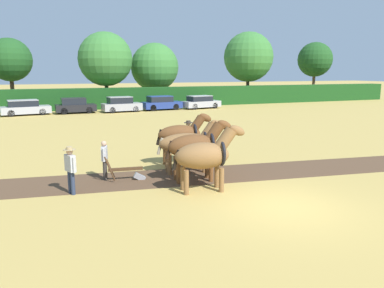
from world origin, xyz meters
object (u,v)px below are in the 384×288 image
(tree_center_right, at_px, (248,57))
(tree_right, at_px, (315,60))
(plow, at_px, (129,172))
(farmer_at_plow, at_px, (105,158))
(farmer_beside_team, at_px, (188,135))
(draft_horse_lead_right, at_px, (196,146))
(parked_car_far_left, at_px, (25,108))
(draft_horse_trail_right, at_px, (182,135))
(draft_horse_lead_left, at_px, (205,155))
(parked_car_left, at_px, (75,106))
(parked_car_center_left, at_px, (121,105))
(tree_center_left, at_px, (105,59))
(tree_left, at_px, (10,60))
(draft_horse_trail_left, at_px, (189,143))
(tree_center, at_px, (155,67))
(parked_car_center_right, at_px, (201,102))
(parked_car_center, at_px, (161,103))
(farmer_onlooker_left, at_px, (70,167))

(tree_center_right, xyz_separation_m, tree_right, (12.23, 1.33, -0.19))
(plow, xyz_separation_m, farmer_at_plow, (-0.84, 0.46, 0.55))
(farmer_at_plow, distance_m, farmer_beside_team, 5.21)
(draft_horse_lead_right, xyz_separation_m, parked_car_far_left, (-7.16, 26.11, -0.65))
(draft_horse_trail_right, relative_size, farmer_at_plow, 1.70)
(draft_horse_lead_left, height_order, parked_car_left, draft_horse_lead_left)
(draft_horse_trail_right, height_order, farmer_at_plow, draft_horse_trail_right)
(farmer_at_plow, bearing_deg, parked_car_center_left, 92.34)
(tree_center_left, relative_size, draft_horse_lead_left, 3.23)
(tree_left, relative_size, plow, 4.89)
(plow, distance_m, parked_car_left, 25.12)
(tree_center_left, distance_m, tree_center_right, 19.41)
(draft_horse_trail_left, relative_size, parked_car_far_left, 0.63)
(tree_center, bearing_deg, parked_car_center_right, -70.17)
(parked_car_left, relative_size, parked_car_center, 0.90)
(tree_center_right, bearing_deg, parked_car_center_right, -144.60)
(parked_car_center_right, bearing_deg, draft_horse_trail_right, -123.78)
(parked_car_far_left, distance_m, parked_car_left, 4.59)
(plow, relative_size, farmer_at_plow, 1.04)
(farmer_onlooker_left, bearing_deg, parked_car_center, 44.57)
(tree_center, relative_size, parked_car_center_left, 1.89)
(plow, xyz_separation_m, parked_car_center, (8.78, 25.06, 0.42))
(tree_center_right, bearing_deg, tree_right, 6.21)
(parked_car_left, distance_m, parked_car_center_left, 4.54)
(draft_horse_lead_left, height_order, draft_horse_trail_left, draft_horse_lead_left)
(tree_left, bearing_deg, draft_horse_trail_right, -74.09)
(tree_right, bearing_deg, draft_horse_lead_right, -133.98)
(plow, bearing_deg, tree_center, 80.23)
(plow, relative_size, parked_car_center, 0.36)
(farmer_onlooker_left, bearing_deg, tree_right, 19.71)
(draft_horse_trail_right, xyz_separation_m, farmer_onlooker_left, (-4.93, -2.52, -0.41))
(draft_horse_lead_left, height_order, parked_car_center_left, draft_horse_lead_left)
(farmer_onlooker_left, distance_m, parked_car_center_right, 30.22)
(draft_horse_lead_right, bearing_deg, parked_car_left, 103.23)
(tree_center, height_order, draft_horse_lead_right, tree_center)
(tree_center_left, relative_size, draft_horse_trail_right, 3.33)
(tree_left, relative_size, farmer_at_plow, 5.10)
(farmer_onlooker_left, bearing_deg, parked_car_far_left, 73.07)
(tree_right, relative_size, draft_horse_lead_right, 3.19)
(draft_horse_trail_right, xyz_separation_m, farmer_at_plow, (-3.59, -1.12, -0.50))
(draft_horse_lead_left, bearing_deg, tree_left, 111.12)
(parked_car_far_left, bearing_deg, parked_car_left, -8.58)
(tree_center_right, relative_size, parked_car_left, 2.39)
(plow, height_order, farmer_onlooker_left, farmer_onlooker_left)
(tree_left, xyz_separation_m, draft_horse_lead_right, (8.70, -34.28, -4.00))
(draft_horse_trail_right, distance_m, parked_car_left, 23.71)
(tree_center_right, height_order, draft_horse_trail_right, tree_center_right)
(tree_center_right, distance_m, farmer_at_plow, 40.10)
(draft_horse_trail_right, bearing_deg, parked_car_center_right, 73.19)
(parked_car_far_left, bearing_deg, plow, -87.57)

